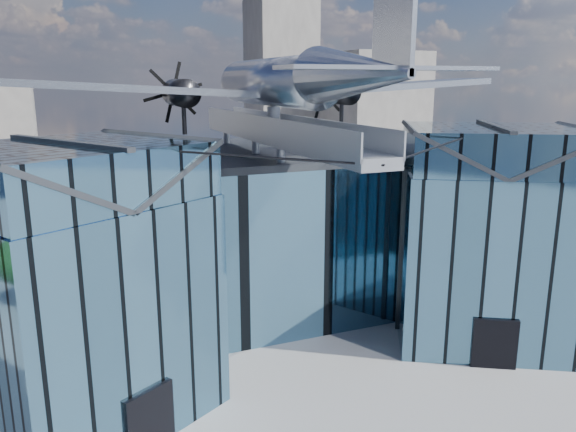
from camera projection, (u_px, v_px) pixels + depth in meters
name	position (u px, v px, depth m)	size (l,w,h in m)	color
ground_plane	(303.00, 359.00, 29.17)	(120.00, 120.00, 0.00)	gray
museum	(263.00, 229.00, 33.10)	(32.88, 24.50, 17.60)	teal
bg_towers	(155.00, 113.00, 72.70)	(77.00, 24.50, 26.00)	slate
tree_side_e	(517.00, 221.00, 42.38)	(4.17, 4.17, 5.53)	black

